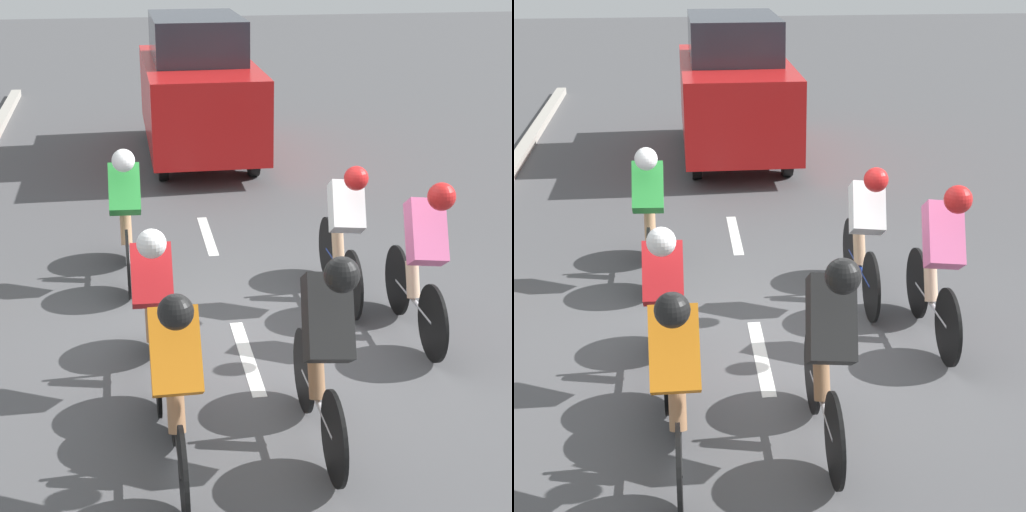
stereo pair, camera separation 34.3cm
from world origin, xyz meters
TOP-DOWN VIEW (x-y plane):
  - ground_plane at (0.00, 0.00)m, footprint 60.00×60.00m
  - lane_stripe_mid at (0.00, 0.29)m, footprint 0.12×1.40m
  - lane_stripe_far at (0.00, -2.91)m, footprint 0.12×1.40m
  - cyclist_black at (-0.33, 1.76)m, footprint 0.37×1.62m
  - cyclist_red at (0.81, 0.65)m, footprint 0.33×1.68m
  - cyclist_green at (0.98, -1.63)m, footprint 0.33×1.70m
  - cyclist_pink at (-1.60, 0.17)m, footprint 0.37×1.66m
  - cyclist_white at (-1.14, -0.78)m, footprint 0.36×1.68m
  - cyclist_orange at (0.73, 2.04)m, footprint 0.32×1.64m
  - support_car at (-0.30, -6.82)m, footprint 1.70×4.14m

SIDE VIEW (x-z plane):
  - ground_plane at x=0.00m, z-range 0.00..0.00m
  - lane_stripe_mid at x=0.00m, z-range 0.00..0.01m
  - lane_stripe_far at x=0.00m, z-range 0.00..0.01m
  - cyclist_red at x=0.81m, z-range 0.04..1.49m
  - cyclist_white at x=-1.14m, z-range 0.04..1.50m
  - cyclist_green at x=0.98m, z-range 0.03..1.54m
  - cyclist_orange at x=0.73m, z-range 0.04..1.55m
  - cyclist_pink at x=-1.60m, z-range 0.05..1.60m
  - cyclist_black at x=-0.33m, z-range 0.06..1.63m
  - support_car at x=-0.30m, z-range -0.01..2.22m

